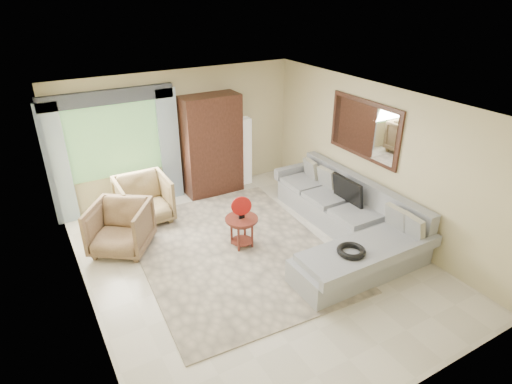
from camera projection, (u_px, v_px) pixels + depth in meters
ground at (253, 261)px, 6.99m from camera, size 6.00×6.00×0.00m
area_rug at (233, 250)px, 7.26m from camera, size 3.22×4.16×0.02m
sectional_sofa at (346, 223)px, 7.52m from camera, size 2.30×3.46×0.90m
tv_screen at (348, 190)px, 7.71m from camera, size 0.14×0.74×0.48m
garden_hose at (351, 251)px, 6.29m from camera, size 0.43×0.43×0.09m
coffee_table at (242, 232)px, 7.26m from camera, size 0.56×0.56×0.56m
red_disc at (241, 206)px, 7.04m from camera, size 0.33×0.14×0.34m
armchair_left at (120, 228)px, 7.12m from camera, size 1.28×1.28×0.85m
armchair_right at (144, 200)px, 8.01m from camera, size 0.93×0.96×0.87m
potted_plant at (94, 217)px, 7.81m from camera, size 0.47×0.41×0.49m
armoire at (212, 145)px, 8.89m from camera, size 1.20×0.55×2.10m
floor_lamp at (244, 151)px, 9.42m from camera, size 0.24×0.24×1.50m
window at (114, 141)px, 8.08m from camera, size 1.80×0.04×1.40m
curtain_left at (57, 166)px, 7.65m from camera, size 0.40×0.08×2.30m
curtain_right at (170, 145)px, 8.59m from camera, size 0.40×0.08×2.30m
valance at (108, 97)px, 7.65m from camera, size 2.40×0.12×0.26m
wall_mirror at (364, 129)px, 7.59m from camera, size 0.05×1.70×1.05m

